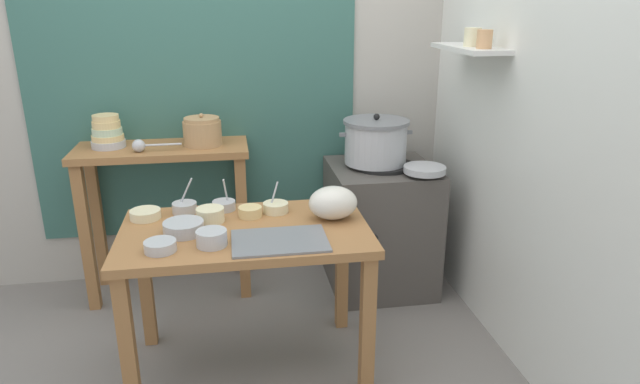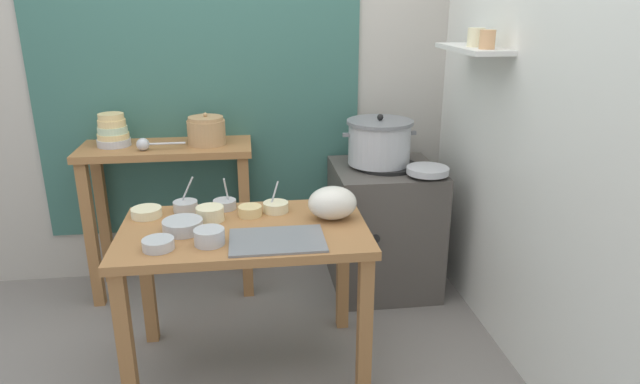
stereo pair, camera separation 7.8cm
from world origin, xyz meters
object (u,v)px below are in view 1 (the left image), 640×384
wide_pan (425,169)px  prep_bowl_6 (210,214)px  ladle (141,146)px  serving_tray (280,241)px  prep_bowl_7 (145,214)px  clay_pot (202,132)px  plastic_bag (333,203)px  bowl_stack_enamel (107,133)px  prep_bowl_5 (184,227)px  back_shelf_table (165,184)px  prep_bowl_1 (184,207)px  prep_bowl_4 (212,237)px  prep_bowl_8 (250,211)px  prep_bowl_0 (224,205)px  prep_bowl_2 (160,246)px  stove_block (380,226)px  prep_table (246,251)px  steamer_pot (376,141)px  prep_bowl_3 (276,207)px

wide_pan → prep_bowl_6: size_ratio=1.83×
ladle → wide_pan: size_ratio=1.13×
serving_tray → prep_bowl_7: bearing=148.2°
clay_pot → wide_pan: size_ratio=0.92×
serving_tray → plastic_bag: bearing=39.9°
bowl_stack_enamel → prep_bowl_5: 1.02m
prep_bowl_5 → serving_tray: bearing=-21.3°
back_shelf_table → prep_bowl_1: bearing=-75.6°
prep_bowl_7 → prep_bowl_5: bearing=-48.1°
prep_bowl_5 → prep_bowl_7: size_ratio=1.25×
prep_bowl_4 → prep_bowl_8: prep_bowl_4 is taller
prep_bowl_0 → prep_bowl_2: 0.50m
stove_block → prep_bowl_1: prep_bowl_1 is taller
plastic_bag → prep_bowl_6: size_ratio=1.78×
prep_bowl_2 → prep_bowl_8: bearing=40.8°
prep_table → prep_bowl_4: (-0.14, -0.16, 0.15)m
clay_pot → prep_bowl_2: clay_pot is taller
stove_block → prep_bowl_2: size_ratio=6.03×
stove_block → serving_tray: size_ratio=1.95×
steamer_pot → serving_tray: bearing=-125.7°
ladle → prep_bowl_7: ladle is taller
prep_bowl_1 → prep_bowl_4: size_ratio=1.34×
back_shelf_table → prep_bowl_6: 0.79m
steamer_pot → prep_bowl_8: 0.97m
serving_tray → prep_bowl_8: size_ratio=3.64×
steamer_pot → prep_bowl_8: size_ratio=3.89×
back_shelf_table → clay_pot: clay_pot is taller
steamer_pot → serving_tray: steamer_pot is taller
stove_block → prep_bowl_2: stove_block is taller
clay_pot → prep_bowl_2: (-0.15, -1.02, -0.23)m
steamer_pot → clay_pot: 0.99m
prep_bowl_5 → prep_bowl_7: 0.28m
ladle → prep_bowl_8: ladle is taller
back_shelf_table → prep_bowl_3: 0.88m
prep_bowl_0 → prep_bowl_4: prep_bowl_0 is taller
stove_block → prep_bowl_4: 1.35m
prep_bowl_6 → back_shelf_table: bearing=110.7°
prep_bowl_1 → prep_bowl_4: bearing=-71.5°
stove_block → prep_bowl_0: bearing=-153.5°
steamer_pot → bowl_stack_enamel: bearing=174.6°
ladle → prep_bowl_5: bearing=-70.8°
steamer_pot → wide_pan: size_ratio=1.84×
prep_bowl_6 → clay_pot: bearing=93.5°
plastic_bag → back_shelf_table: bearing=136.9°
serving_tray → prep_bowl_5: 0.43m
prep_bowl_0 → clay_pot: bearing=100.3°
back_shelf_table → steamer_pot: 1.24m
steamer_pot → prep_bowl_0: size_ratio=2.62×
serving_tray → wide_pan: bearing=37.7°
prep_bowl_3 → prep_bowl_8: (-0.12, -0.04, -0.00)m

